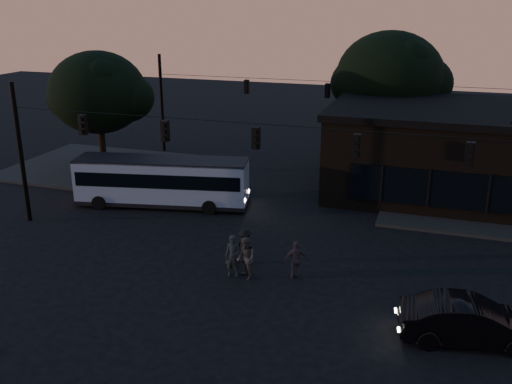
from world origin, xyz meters
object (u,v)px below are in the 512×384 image
(building, at_px, (459,151))
(pedestrian_b, at_px, (246,258))
(bus, at_px, (162,180))
(car, at_px, (471,322))
(pedestrian_a, at_px, (233,256))
(pedestrian_d, at_px, (245,246))
(pedestrian_c, at_px, (296,260))

(building, xyz_separation_m, pedestrian_b, (-8.56, -14.71, -1.77))
(bus, bearing_deg, car, -40.45)
(bus, xyz_separation_m, pedestrian_a, (7.02, -7.12, -0.63))
(bus, distance_m, pedestrian_b, 10.46)
(pedestrian_d, bearing_deg, pedestrian_c, -166.95)
(car, bearing_deg, pedestrian_a, 67.86)
(pedestrian_a, bearing_deg, pedestrian_d, 75.62)
(bus, bearing_deg, building, 13.71)
(pedestrian_d, bearing_deg, car, -171.03)
(building, distance_m, pedestrian_a, 17.39)
(bus, height_order, pedestrian_c, bus)
(pedestrian_a, relative_size, pedestrian_d, 1.16)
(pedestrian_b, distance_m, pedestrian_c, 2.15)
(car, xyz_separation_m, pedestrian_b, (-9.02, 2.11, 0.13))
(pedestrian_a, height_order, pedestrian_c, pedestrian_a)
(building, bearing_deg, pedestrian_a, -121.94)
(pedestrian_b, distance_m, pedestrian_d, 1.54)
(building, xyz_separation_m, pedestrian_d, (-9.09, -13.27, -1.90))
(building, height_order, pedestrian_a, building)
(building, height_order, bus, building)
(pedestrian_b, bearing_deg, building, 107.14)
(pedestrian_b, xyz_separation_m, pedestrian_d, (-0.53, 1.44, -0.12))
(bus, relative_size, pedestrian_a, 5.44)
(pedestrian_c, bearing_deg, bus, -62.75)
(car, distance_m, pedestrian_d, 10.19)
(building, bearing_deg, pedestrian_c, -114.96)
(pedestrian_a, xyz_separation_m, pedestrian_c, (2.62, 0.66, -0.09))
(building, distance_m, pedestrian_b, 17.11)
(car, relative_size, pedestrian_c, 2.86)
(building, xyz_separation_m, pedestrian_a, (-9.15, -14.68, -1.77))
(pedestrian_a, height_order, pedestrian_d, pedestrian_a)
(bus, xyz_separation_m, pedestrian_b, (7.61, -7.15, -0.64))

